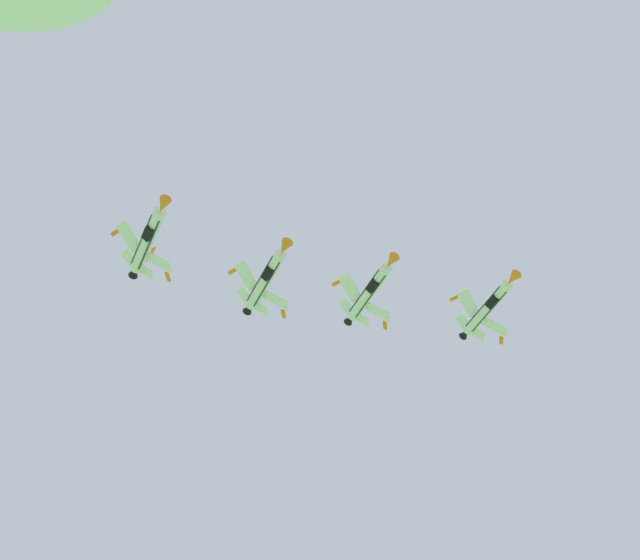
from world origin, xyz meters
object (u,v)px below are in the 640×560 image
(fighter_jet_lead, at_px, (488,307))
(fighter_jet_right_wing, at_px, (266,279))
(fighter_jet_left_outer, at_px, (148,239))
(fighter_jet_left_wing, at_px, (370,291))

(fighter_jet_lead, bearing_deg, fighter_jet_right_wing, -4.44)
(fighter_jet_right_wing, relative_size, fighter_jet_left_outer, 1.00)
(fighter_jet_lead, distance_m, fighter_jet_left_outer, 51.44)
(fighter_jet_left_wing, xyz_separation_m, fighter_jet_right_wing, (-14.38, -6.18, -2.48))
(fighter_jet_lead, distance_m, fighter_jet_left_wing, 18.58)
(fighter_jet_right_wing, bearing_deg, fighter_jet_lead, 175.56)
(fighter_jet_right_wing, bearing_deg, fighter_jet_left_wing, 178.12)
(fighter_jet_left_wing, height_order, fighter_jet_right_wing, fighter_jet_left_wing)
(fighter_jet_left_wing, relative_size, fighter_jet_left_outer, 1.00)
(fighter_jet_lead, height_order, fighter_jet_left_wing, fighter_jet_lead)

